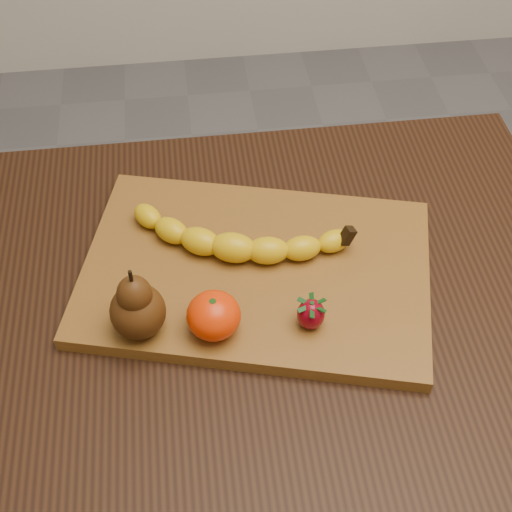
{
  "coord_description": "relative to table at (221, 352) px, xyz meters",
  "views": [
    {
      "loc": [
        -0.02,
        -0.56,
        1.49
      ],
      "look_at": [
        0.06,
        0.05,
        0.8
      ],
      "focal_mm": 50.0,
      "sensor_mm": 36.0,
      "label": 1
    }
  ],
  "objects": [
    {
      "name": "strawberry",
      "position": [
        0.11,
        -0.05,
        0.14
      ],
      "size": [
        0.04,
        0.04,
        0.04
      ],
      "primitive_type": null,
      "rotation": [
        0.0,
        0.0,
        0.37
      ],
      "color": "maroon",
      "rests_on": "cutting_board"
    },
    {
      "name": "mandarin",
      "position": [
        -0.01,
        -0.05,
        0.15
      ],
      "size": [
        0.09,
        0.09,
        0.06
      ],
      "primitive_type": "ellipsoid",
      "rotation": [
        0.0,
        0.0,
        -0.41
      ],
      "color": "#F43202",
      "rests_on": "cutting_board"
    },
    {
      "name": "cutting_board",
      "position": [
        0.06,
        0.05,
        0.11
      ],
      "size": [
        0.51,
        0.41,
        0.02
      ],
      "primitive_type": "cube",
      "rotation": [
        0.0,
        0.0,
        -0.26
      ],
      "color": "brown",
      "rests_on": "table"
    },
    {
      "name": "banana",
      "position": [
        0.03,
        0.07,
        0.14
      ],
      "size": [
        0.26,
        0.14,
        0.04
      ],
      "primitive_type": null,
      "rotation": [
        0.0,
        0.0,
        -0.31
      ],
      "color": "yellow",
      "rests_on": "cutting_board"
    },
    {
      "name": "table",
      "position": [
        0.0,
        0.0,
        0.0
      ],
      "size": [
        1.0,
        0.7,
        0.76
      ],
      "color": "black",
      "rests_on": "ground"
    },
    {
      "name": "pear",
      "position": [
        -0.1,
        -0.03,
        0.17
      ],
      "size": [
        0.08,
        0.08,
        0.1
      ],
      "primitive_type": null,
      "rotation": [
        0.0,
        0.0,
        0.32
      ],
      "color": "#4B280C",
      "rests_on": "cutting_board"
    }
  ]
}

